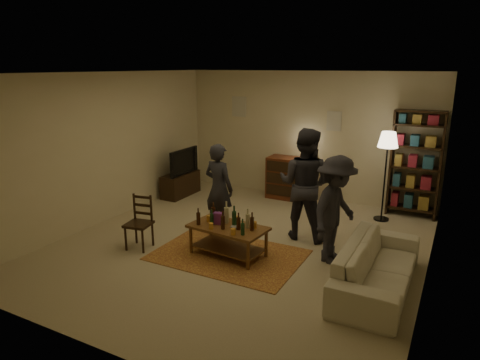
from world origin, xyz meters
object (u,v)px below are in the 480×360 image
Objects in this scene: floor_lamp at (388,146)px; dining_chair at (140,220)px; bookshelf at (415,163)px; dresser at (291,177)px; person_left at (219,188)px; tv_stand at (180,178)px; person_by_sofa at (335,210)px; coffee_table at (228,230)px; sofa at (377,266)px; person_right at (305,184)px.

dining_chair is at bearing -136.01° from floor_lamp.
dresser is at bearing -178.43° from bookshelf.
person_left is at bearing -140.06° from bookshelf.
person_by_sofa reaches higher than tv_stand.
coffee_table is 3.96m from bookshelf.
coffee_table reaches higher than sofa.
person_left is (1.82, -1.42, 0.39)m from tv_stand.
person_left is at bearing 74.55° from sofa.
coffee_table is at bearing -42.28° from tv_stand.
person_right is at bearing 50.47° from sofa.
coffee_table is 0.58× the size of sofa.
person_left is 0.97× the size of person_by_sofa.
coffee_table is 1.14× the size of tv_stand.
dresser is at bearing 37.54° from sofa.
tv_stand reaches higher than sofa.
bookshelf is 1.27× the size of person_by_sofa.
coffee_table is 1.43m from dining_chair.
coffee_table is at bearing -123.56° from floor_lamp.
dining_chair is 0.54× the size of person_by_sofa.
person_right is (3.22, -1.02, 0.54)m from tv_stand.
coffee_table is 0.76× the size of person_by_sofa.
dining_chair is (-1.38, -0.37, 0.03)m from coffee_table.
person_by_sofa is at bearing -178.39° from person_left.
dining_chair is 2.70m from person_right.
bookshelf is 2.78m from person_by_sofa.
sofa is 1.02m from person_by_sofa.
floor_lamp is at bearing 34.42° from dining_chair.
bookshelf is 3.75m from person_left.
person_right is at bearing -126.30° from bookshelf.
dining_chair reaches higher than coffee_table.
coffee_table is 3.16m from dresser.
floor_lamp is (1.99, -0.45, 0.93)m from dresser.
coffee_table is 1.61m from person_by_sofa.
person_by_sofa is at bearing -98.55° from floor_lamp.
tv_stand is at bearing -157.93° from dresser.
bookshelf is at bearing -125.65° from person_right.
sofa is (2.39, -3.11, -0.17)m from dresser.
person_left reaches higher than tv_stand.
person_right is at bearing -17.64° from tv_stand.
coffee_table is at bearing 5.23° from dining_chair.
bookshelf is at bearing 49.42° from floor_lamp.
bookshelf is 1.21× the size of floor_lamp.
person_left reaches higher than coffee_table.
dresser is at bearing -62.84° from person_right.
person_right is at bearing 26.77° from dining_chair.
person_by_sofa is at bearing -57.22° from dresser.
dining_chair is 4.51m from floor_lamp.
dining_chair is 3.71m from dresser.
dresser is at bearing 22.07° from tv_stand.
dining_chair is 3.59m from sofa.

